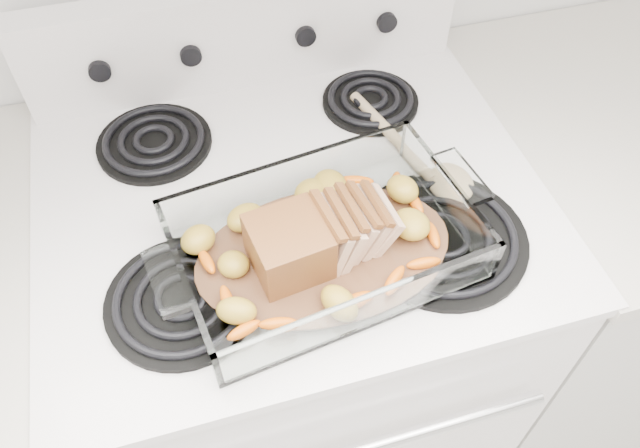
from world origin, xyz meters
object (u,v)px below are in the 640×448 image
object	(u,v)px
electric_range	(297,332)
baking_dish	(324,247)
pork_roast	(310,239)
counter_right	(572,265)

from	to	relation	value
electric_range	baking_dish	xyz separation A→B (m)	(0.01, -0.15, 0.48)
electric_range	pork_roast	bearing A→B (deg)	-92.15
electric_range	pork_roast	xyz separation A→B (m)	(-0.01, -0.15, 0.51)
counter_right	baking_dish	xyz separation A→B (m)	(-0.65, -0.14, 0.50)
electric_range	pork_roast	world-z (taller)	electric_range
baking_dish	pork_roast	bearing A→B (deg)	172.03
counter_right	pork_roast	bearing A→B (deg)	-167.84
baking_dish	pork_roast	size ratio (longest dim) A/B	1.94
counter_right	pork_roast	xyz separation A→B (m)	(-0.67, -0.14, 0.52)
electric_range	pork_roast	size ratio (longest dim) A/B	5.45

